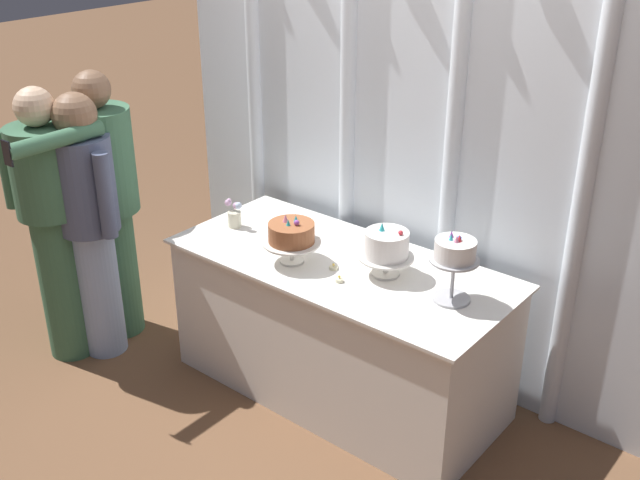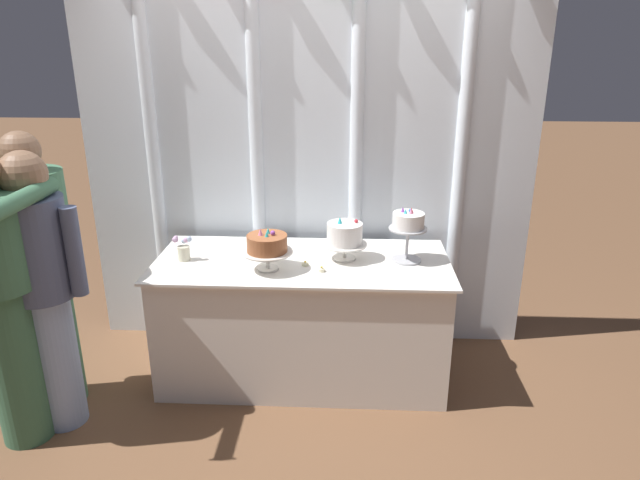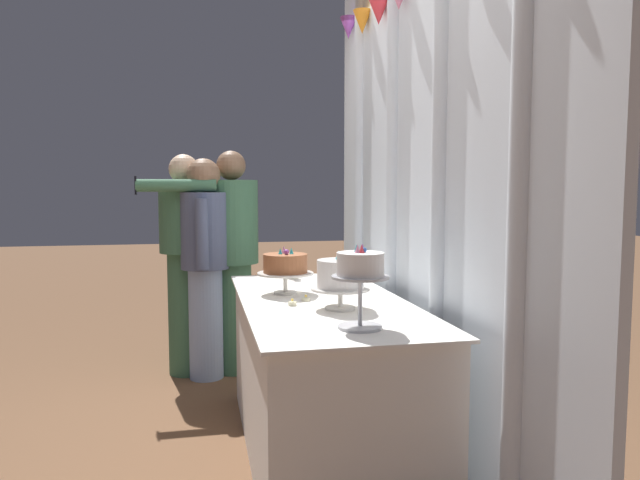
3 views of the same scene
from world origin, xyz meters
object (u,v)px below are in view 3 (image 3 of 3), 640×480
object	(u,v)px
guest_man_dark_suit	(205,259)
tealight_near_left	(292,303)
tealight_far_left	(306,299)
guest_girl_blue_dress	(231,253)
cake_display_center	(340,277)
guest_man_pink_jacket	(185,256)
cake_display_rightmost	(360,272)
flower_vase	(292,267)
cake_display_leftmost	(285,265)
cake_table	(322,376)

from	to	relation	value
guest_man_dark_suit	tealight_near_left	bearing A→B (deg)	15.16
tealight_far_left	guest_man_dark_suit	size ratio (longest dim) A/B	0.03
guest_girl_blue_dress	guest_man_dark_suit	world-z (taller)	guest_girl_blue_dress
cake_display_center	guest_man_pink_jacket	xyz separation A→B (m)	(-1.71, -0.73, -0.08)
cake_display_rightmost	guest_girl_blue_dress	size ratio (longest dim) A/B	0.21
flower_vase	guest_man_dark_suit	distance (m)	0.80
cake_display_leftmost	guest_man_pink_jacket	bearing A→B (deg)	-156.88
cake_display_rightmost	guest_girl_blue_dress	world-z (taller)	guest_girl_blue_dress
flower_vase	guest_man_dark_suit	world-z (taller)	guest_man_dark_suit
cake_display_center	tealight_near_left	bearing A→B (deg)	-122.48
cake_table	tealight_far_left	world-z (taller)	tealight_far_left
tealight_near_left	guest_man_pink_jacket	world-z (taller)	guest_man_pink_jacket
tealight_near_left	guest_girl_blue_dress	size ratio (longest dim) A/B	0.03
cake_display_leftmost	tealight_near_left	distance (m)	0.34
cake_display_rightmost	cake_display_center	bearing A→B (deg)	178.27
cake_table	flower_vase	world-z (taller)	flower_vase
tealight_far_left	guest_girl_blue_dress	distance (m)	1.48
flower_vase	guest_girl_blue_dress	world-z (taller)	guest_girl_blue_dress
flower_vase	tealight_far_left	size ratio (longest dim) A/B	3.65
cake_table	guest_man_pink_jacket	distance (m)	1.68
cake_display_leftmost	guest_girl_blue_dress	bearing A→B (deg)	-170.21
tealight_far_left	guest_man_pink_jacket	bearing A→B (deg)	-157.56
cake_display_rightmost	guest_girl_blue_dress	distance (m)	2.10
cake_display_center	tealight_far_left	bearing A→B (deg)	-152.80
tealight_near_left	tealight_far_left	bearing A→B (deg)	140.44
tealight_near_left	guest_man_dark_suit	distance (m)	1.49
cake_display_leftmost	cake_display_rightmost	bearing A→B (deg)	12.23
tealight_far_left	guest_girl_blue_dress	world-z (taller)	guest_girl_blue_dress
flower_vase	guest_man_dark_suit	bearing A→B (deg)	-138.78
cake_display_center	guest_girl_blue_dress	bearing A→B (deg)	-166.54
cake_display_rightmost	tealight_far_left	world-z (taller)	cake_display_rightmost
cake_display_center	flower_vase	size ratio (longest dim) A/B	1.74
cake_display_rightmost	tealight_near_left	distance (m)	0.58
cake_display_rightmost	guest_man_dark_suit	xyz separation A→B (m)	(-1.94, -0.58, -0.16)
cake_table	guest_girl_blue_dress	bearing A→B (deg)	-165.39
guest_man_dark_suit	cake_table	bearing A→B (deg)	23.16
cake_table	cake_display_leftmost	size ratio (longest dim) A/B	6.03
tealight_far_left	tealight_near_left	xyz separation A→B (m)	(0.10, -0.08, 0.00)
flower_vase	guest_girl_blue_dress	size ratio (longest dim) A/B	0.10
guest_man_pink_jacket	guest_man_dark_suit	bearing A→B (deg)	44.40
cake_table	flower_vase	bearing A→B (deg)	-177.05
cake_display_center	flower_vase	xyz separation A→B (m)	(-0.97, -0.07, -0.08)
flower_vase	tealight_far_left	xyz separation A→B (m)	(0.74, -0.05, -0.06)
flower_vase	guest_girl_blue_dress	bearing A→B (deg)	-154.79
guest_man_pink_jacket	cake_display_rightmost	bearing A→B (deg)	19.00
cake_table	cake_display_leftmost	world-z (taller)	cake_display_leftmost
guest_girl_blue_dress	guest_man_pink_jacket	world-z (taller)	guest_girl_blue_dress
cake_display_center	cake_display_rightmost	distance (m)	0.38
flower_vase	tealight_near_left	world-z (taller)	flower_vase
flower_vase	cake_display_rightmost	bearing A→B (deg)	2.38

